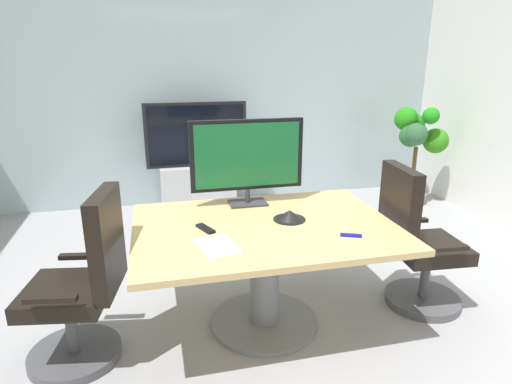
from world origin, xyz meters
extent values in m
plane|color=#99999E|center=(0.00, 0.00, 0.00)|extent=(7.36, 7.36, 0.00)
cube|color=#9EB2B7|center=(0.00, 2.88, 1.45)|extent=(6.36, 0.10, 2.90)
cube|color=tan|center=(0.12, -0.03, 0.73)|extent=(1.71, 1.23, 0.04)
cylinder|color=slate|center=(0.12, -0.03, 0.36)|extent=(0.20, 0.20, 0.71)
cylinder|color=slate|center=(0.12, -0.03, 0.01)|extent=(0.76, 0.76, 0.03)
cylinder|color=#4C4C51|center=(-1.13, -0.12, 0.03)|extent=(0.56, 0.56, 0.06)
cylinder|color=#4C4C51|center=(-1.13, -0.12, 0.24)|extent=(0.07, 0.07, 0.36)
cube|color=black|center=(-1.13, -0.12, 0.46)|extent=(0.55, 0.55, 0.10)
cube|color=black|center=(-0.86, -0.16, 0.79)|extent=(0.17, 0.46, 0.60)
cube|color=black|center=(-1.07, 0.14, 0.58)|extent=(0.28, 0.10, 0.03)
cube|color=black|center=(-1.15, -0.37, 0.58)|extent=(0.28, 0.10, 0.03)
cylinder|color=#4C4C51|center=(1.37, -0.05, 0.03)|extent=(0.56, 0.56, 0.06)
cylinder|color=#4C4C51|center=(1.37, -0.05, 0.24)|extent=(0.07, 0.07, 0.36)
cube|color=black|center=(1.37, -0.05, 0.46)|extent=(0.51, 0.51, 0.10)
cube|color=black|center=(1.10, -0.03, 0.79)|extent=(0.12, 0.46, 0.60)
cube|color=black|center=(1.33, -0.31, 0.58)|extent=(0.28, 0.07, 0.03)
cube|color=black|center=(1.37, 0.21, 0.58)|extent=(0.28, 0.07, 0.03)
cube|color=#333338|center=(0.10, 0.41, 0.76)|extent=(0.28, 0.18, 0.02)
cylinder|color=#333338|center=(0.10, 0.41, 0.82)|extent=(0.04, 0.04, 0.10)
cube|color=black|center=(0.10, 0.42, 1.13)|extent=(0.84, 0.04, 0.52)
cube|color=#14592D|center=(0.10, 0.40, 1.13)|extent=(0.77, 0.01, 0.47)
cube|color=#B7BABC|center=(-0.06, 2.53, 0.28)|extent=(0.90, 0.36, 0.55)
cube|color=black|center=(-0.06, 2.51, 0.93)|extent=(1.20, 0.06, 0.76)
cube|color=black|center=(-0.06, 2.47, 0.93)|extent=(1.12, 0.01, 0.69)
cylinder|color=brown|center=(2.61, 2.07, 0.15)|extent=(0.34, 0.34, 0.30)
cylinder|color=brown|center=(2.61, 2.07, 0.52)|extent=(0.05, 0.05, 0.44)
sphere|color=#2E8215|center=(2.84, 2.02, 0.82)|extent=(0.31, 0.31, 0.31)
sphere|color=#1E761B|center=(2.67, 2.25, 1.00)|extent=(0.25, 0.25, 0.25)
sphere|color=#228915|center=(2.51, 2.21, 1.08)|extent=(0.29, 0.29, 0.29)
sphere|color=#255E2C|center=(2.51, 2.06, 0.89)|extent=(0.27, 0.27, 0.27)
sphere|color=#2C5C37|center=(2.53, 1.98, 0.92)|extent=(0.27, 0.27, 0.27)
sphere|color=#1D8E18|center=(2.67, 1.94, 1.14)|extent=(0.20, 0.20, 0.20)
cone|color=black|center=(0.31, 0.02, 0.79)|extent=(0.19, 0.19, 0.07)
cylinder|color=black|center=(0.31, 0.02, 0.76)|extent=(0.22, 0.22, 0.01)
cube|color=black|center=(-0.27, -0.03, 0.76)|extent=(0.11, 0.18, 0.02)
cube|color=#1919A5|center=(0.59, -0.35, 0.76)|extent=(0.13, 0.07, 0.02)
cube|color=white|center=(-0.24, -0.30, 0.76)|extent=(0.27, 0.34, 0.01)
camera|label=1|loc=(-0.56, -2.62, 1.82)|focal=30.45mm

